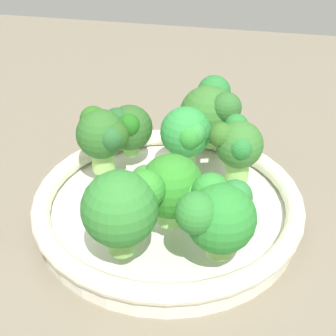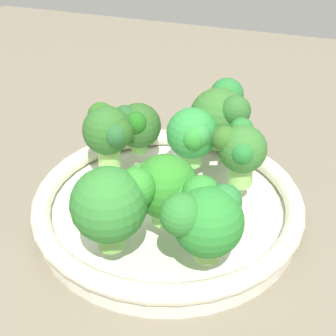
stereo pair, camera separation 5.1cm
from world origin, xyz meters
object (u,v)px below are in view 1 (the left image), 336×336
at_px(broccoli_floret_2, 188,134).
at_px(broccoli_floret_4, 124,206).
at_px(broccoli_floret_3, 237,145).
at_px(bowl, 168,205).
at_px(broccoli_floret_5, 127,127).
at_px(broccoli_floret_7, 103,135).
at_px(broccoli_floret_1, 211,111).
at_px(broccoli_floret_0, 170,187).
at_px(broccoli_floret_6, 218,214).

distance_m(broccoli_floret_2, broccoli_floret_4, 0.15).
bearing_deg(broccoli_floret_3, broccoli_floret_4, 56.60).
bearing_deg(bowl, broccoli_floret_5, -46.81).
bearing_deg(broccoli_floret_7, broccoli_floret_3, -175.31).
relative_size(broccoli_floret_2, broccoli_floret_5, 1.11).
bearing_deg(broccoli_floret_1, broccoli_floret_3, 118.03).
relative_size(broccoli_floret_1, broccoli_floret_5, 1.35).
relative_size(broccoli_floret_4, broccoli_floret_7, 1.11).
bearing_deg(broccoli_floret_3, broccoli_floret_7, 4.69).
xyz_separation_m(broccoli_floret_0, broccoli_floret_3, (-0.05, -0.08, 0.00)).
xyz_separation_m(broccoli_floret_0, broccoli_floret_2, (0.00, -0.10, -0.00)).
distance_m(bowl, broccoli_floret_6, 0.12).
bearing_deg(broccoli_floret_2, broccoli_floret_0, 90.31).
height_order(broccoli_floret_1, broccoli_floret_7, broccoli_floret_1).
height_order(broccoli_floret_1, broccoli_floret_4, broccoli_floret_4).
relative_size(broccoli_floret_2, broccoli_floret_7, 0.94).
relative_size(broccoli_floret_0, broccoli_floret_7, 1.00).
height_order(bowl, broccoli_floret_1, broccoli_floret_1).
height_order(bowl, broccoli_floret_3, broccoli_floret_3).
relative_size(broccoli_floret_1, broccoli_floret_3, 1.19).
xyz_separation_m(broccoli_floret_0, broccoli_floret_4, (0.03, 0.05, 0.01)).
bearing_deg(broccoli_floret_6, broccoli_floret_0, -35.99).
relative_size(broccoli_floret_3, broccoli_floret_7, 0.96).
distance_m(bowl, broccoli_floret_4, 0.11).
relative_size(broccoli_floret_0, broccoli_floret_3, 1.04).
xyz_separation_m(broccoli_floret_4, broccoli_floret_7, (0.06, -0.12, -0.00)).
relative_size(broccoli_floret_1, broccoli_floret_7, 1.14).
height_order(broccoli_floret_2, broccoli_floret_3, broccoli_floret_3).
xyz_separation_m(bowl, broccoli_floret_4, (0.02, 0.09, 0.06)).
height_order(broccoli_floret_4, broccoli_floret_6, broccoli_floret_4).
distance_m(broccoli_floret_1, broccoli_floret_5, 0.10).
relative_size(broccoli_floret_2, broccoli_floret_3, 0.97).
distance_m(broccoli_floret_5, broccoli_floret_7, 0.04).
bearing_deg(bowl, broccoli_floret_0, 104.43).
bearing_deg(broccoli_floret_5, broccoli_floret_2, 174.94).
height_order(broccoli_floret_3, broccoli_floret_4, broccoli_floret_4).
relative_size(broccoli_floret_0, broccoli_floret_1, 0.88).
bearing_deg(broccoli_floret_3, bowl, 30.48).
height_order(broccoli_floret_4, broccoli_floret_7, broccoli_floret_4).
bearing_deg(broccoli_floret_2, broccoli_floret_3, 160.46).
bearing_deg(broccoli_floret_1, broccoli_floret_7, 37.51).
bearing_deg(broccoli_floret_6, broccoli_floret_7, -37.98).
distance_m(broccoli_floret_0, broccoli_floret_2, 0.10).
height_order(bowl, broccoli_floret_7, broccoli_floret_7).
xyz_separation_m(broccoli_floret_3, broccoli_floret_6, (0.01, 0.12, -0.00)).
distance_m(broccoli_floret_4, broccoli_floret_7, 0.13).
xyz_separation_m(broccoli_floret_4, broccoli_floret_5, (0.04, -0.15, -0.01)).
bearing_deg(broccoli_floret_3, broccoli_floret_2, -19.54).
relative_size(bowl, broccoli_floret_2, 4.21).
bearing_deg(broccoli_floret_0, broccoli_floret_2, -89.69).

